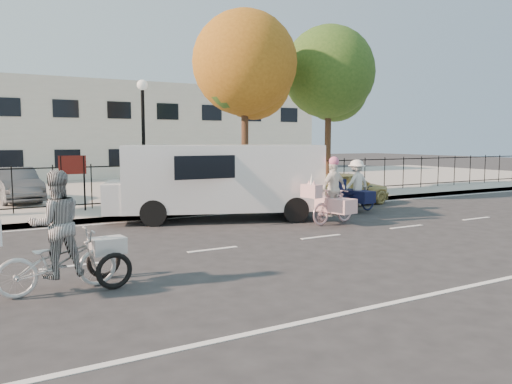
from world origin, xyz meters
TOP-DOWN VIEW (x-y plane):
  - ground at (0.00, 0.00)m, footprint 120.00×120.00m
  - road_markings at (0.00, 0.00)m, footprint 60.00×9.52m
  - curb at (0.00, 5.05)m, footprint 60.00×0.10m
  - sidewalk at (0.00, 6.10)m, footprint 60.00×2.20m
  - parking_lot at (0.00, 15.00)m, footprint 60.00×15.60m
  - iron_fence at (0.00, 7.20)m, footprint 58.00×0.06m
  - building at (0.00, 25.00)m, footprint 34.00×10.00m
  - lamppost at (0.50, 6.80)m, footprint 0.36×0.36m
  - street_sign at (-1.85, 6.80)m, footprint 0.85×0.06m
  - zebra_trike at (-3.46, -1.61)m, footprint 2.31×0.94m
  - unicorn_bike at (4.48, 1.43)m, footprint 2.00×1.42m
  - bull_bike at (6.68, 3.00)m, footprint 1.94×1.33m
  - white_van at (1.94, 3.80)m, footprint 6.99×4.09m
  - gold_sedan at (7.47, 4.50)m, footprint 4.06×2.22m
  - lot_car_c at (-3.31, 10.51)m, footprint 1.80×3.97m
  - lot_car_d at (3.71, 10.11)m, footprint 2.02×3.81m
  - tree_mid at (4.84, 7.36)m, footprint 4.05×4.05m
  - tree_east at (9.38, 7.99)m, footprint 4.07×4.07m

SIDE VIEW (x-z plane):
  - ground at x=0.00m, z-range 0.00..0.00m
  - road_markings at x=0.00m, z-range 0.00..0.01m
  - curb at x=0.00m, z-range 0.00..0.15m
  - sidewalk at x=0.00m, z-range 0.00..0.15m
  - parking_lot at x=0.00m, z-range 0.00..0.15m
  - gold_sedan at x=7.47m, z-range 0.00..1.31m
  - bull_bike at x=6.68m, z-range -0.18..1.60m
  - unicorn_bike at x=4.48m, z-range -0.26..1.72m
  - zebra_trike at x=-3.46m, z-range -0.23..1.75m
  - lot_car_d at x=3.71m, z-range 0.15..1.39m
  - lot_car_c at x=-3.31m, z-range 0.15..1.41m
  - iron_fence at x=0.00m, z-range 0.15..1.65m
  - white_van at x=1.94m, z-range 0.12..2.41m
  - street_sign at x=-1.85m, z-range 0.52..2.32m
  - building at x=0.00m, z-range 0.00..6.00m
  - lamppost at x=0.50m, z-range 0.95..5.28m
  - tree_mid at x=4.84m, z-range 1.49..8.92m
  - tree_east at x=9.38m, z-range 1.49..8.96m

